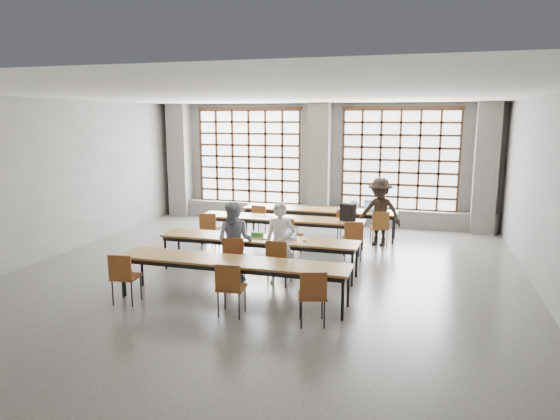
{
  "coord_description": "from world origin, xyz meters",
  "views": [
    {
      "loc": [
        2.95,
        -9.02,
        3.09
      ],
      "look_at": [
        0.2,
        0.4,
        1.26
      ],
      "focal_mm": 32.0,
      "sensor_mm": 36.0,
      "label": 1
    }
  ],
  "objects_px": {
    "chair_front_right": "(278,258)",
    "student_male": "(280,244)",
    "chair_mid_left": "(209,227)",
    "chair_near_left": "(124,273)",
    "mouse": "(305,240)",
    "desk_row_d": "(232,264)",
    "student_female": "(235,241)",
    "laptop_back": "(371,209)",
    "plastic_bag": "(354,205)",
    "chair_front_left": "(234,254)",
    "chair_near_mid": "(230,284)",
    "backpack": "(348,212)",
    "desk_row_b": "(281,220)",
    "desk_row_c": "(258,241)",
    "chair_back_mid": "(346,223)",
    "chair_near_right": "(313,292)",
    "student_back": "(380,212)",
    "laptop_front": "(288,235)",
    "chair_back_right": "(380,225)",
    "phone": "(265,239)",
    "chair_back_left": "(261,218)",
    "green_box": "(257,234)",
    "desk_row_a": "(319,211)",
    "red_pouch": "(126,274)",
    "chair_mid_right": "(353,236)"
  },
  "relations": [
    {
      "from": "chair_front_left",
      "to": "laptop_front",
      "type": "relative_size",
      "value": 1.91
    },
    {
      "from": "desk_row_a",
      "to": "red_pouch",
      "type": "xyz_separation_m",
      "value": [
        -2.13,
        -5.6,
        -0.16
      ]
    },
    {
      "from": "desk_row_b",
      "to": "chair_mid_left",
      "type": "height_order",
      "value": "chair_mid_left"
    },
    {
      "from": "backpack",
      "to": "chair_back_left",
      "type": "bearing_deg",
      "value": -176.17
    },
    {
      "from": "desk_row_b",
      "to": "phone",
      "type": "xyz_separation_m",
      "value": [
        0.32,
        -2.19,
        0.07
      ]
    },
    {
      "from": "chair_mid_right",
      "to": "student_female",
      "type": "distance_m",
      "value": 2.8
    },
    {
      "from": "student_female",
      "to": "desk_row_a",
      "type": "bearing_deg",
      "value": 75.1
    },
    {
      "from": "chair_near_left",
      "to": "backpack",
      "type": "height_order",
      "value": "backpack"
    },
    {
      "from": "chair_front_left",
      "to": "student_back",
      "type": "distance_m",
      "value": 4.31
    },
    {
      "from": "chair_near_left",
      "to": "phone",
      "type": "xyz_separation_m",
      "value": [
        1.79,
        2.14,
        0.2
      ]
    },
    {
      "from": "chair_back_mid",
      "to": "chair_mid_left",
      "type": "relative_size",
      "value": 1.0
    },
    {
      "from": "chair_front_right",
      "to": "student_male",
      "type": "xyz_separation_m",
      "value": [
        0.0,
        0.13,
        0.24
      ]
    },
    {
      "from": "laptop_back",
      "to": "plastic_bag",
      "type": "relative_size",
      "value": 1.42
    },
    {
      "from": "chair_mid_left",
      "to": "student_male",
      "type": "relative_size",
      "value": 0.57
    },
    {
      "from": "chair_back_right",
      "to": "chair_near_mid",
      "type": "height_order",
      "value": "same"
    },
    {
      "from": "desk_row_c",
      "to": "student_male",
      "type": "xyz_separation_m",
      "value": [
        0.6,
        -0.5,
        0.11
      ]
    },
    {
      "from": "desk_row_a",
      "to": "laptop_back",
      "type": "xyz_separation_m",
      "value": [
        1.34,
        0.11,
        0.13
      ]
    },
    {
      "from": "chair_mid_left",
      "to": "chair_front_right",
      "type": "height_order",
      "value": "same"
    },
    {
      "from": "chair_near_left",
      "to": "mouse",
      "type": "relative_size",
      "value": 8.98
    },
    {
      "from": "backpack",
      "to": "chair_front_right",
      "type": "bearing_deg",
      "value": -87.59
    },
    {
      "from": "laptop_back",
      "to": "desk_row_d",
      "type": "bearing_deg",
      "value": -108.95
    },
    {
      "from": "laptop_back",
      "to": "backpack",
      "type": "height_order",
      "value": "backpack"
    },
    {
      "from": "chair_near_right",
      "to": "student_back",
      "type": "bearing_deg",
      "value": 84.4
    },
    {
      "from": "student_female",
      "to": "desk_row_d",
      "type": "bearing_deg",
      "value": -74.17
    },
    {
      "from": "green_box",
      "to": "chair_back_left",
      "type": "bearing_deg",
      "value": 107.17
    },
    {
      "from": "chair_mid_right",
      "to": "laptop_front",
      "type": "bearing_deg",
      "value": -128.82
    },
    {
      "from": "desk_row_c",
      "to": "chair_front_left",
      "type": "bearing_deg",
      "value": -114.16
    },
    {
      "from": "chair_back_left",
      "to": "laptop_back",
      "type": "xyz_separation_m",
      "value": [
        2.75,
        0.74,
        0.25
      ]
    },
    {
      "from": "chair_front_left",
      "to": "green_box",
      "type": "height_order",
      "value": "chair_front_left"
    },
    {
      "from": "chair_back_right",
      "to": "laptop_back",
      "type": "bearing_deg",
      "value": 110.97
    },
    {
      "from": "chair_back_right",
      "to": "chair_mid_left",
      "type": "relative_size",
      "value": 1.0
    },
    {
      "from": "student_female",
      "to": "chair_near_right",
      "type": "bearing_deg",
      "value": -45.54
    },
    {
      "from": "chair_back_mid",
      "to": "mouse",
      "type": "xyz_separation_m",
      "value": [
        -0.36,
        -2.83,
        0.21
      ]
    },
    {
      "from": "desk_row_c",
      "to": "chair_back_right",
      "type": "distance_m",
      "value": 3.53
    },
    {
      "from": "desk_row_b",
      "to": "chair_front_left",
      "type": "distance_m",
      "value": 2.73
    },
    {
      "from": "chair_back_right",
      "to": "laptop_back",
      "type": "relative_size",
      "value": 2.16
    },
    {
      "from": "chair_near_mid",
      "to": "student_male",
      "type": "distance_m",
      "value": 1.78
    },
    {
      "from": "laptop_front",
      "to": "plastic_bag",
      "type": "bearing_deg",
      "value": 76.14
    },
    {
      "from": "desk_row_b",
      "to": "student_female",
      "type": "bearing_deg",
      "value": -93.48
    },
    {
      "from": "chair_back_left",
      "to": "laptop_back",
      "type": "height_order",
      "value": "laptop_back"
    },
    {
      "from": "desk_row_c",
      "to": "chair_back_mid",
      "type": "height_order",
      "value": "chair_back_mid"
    },
    {
      "from": "desk_row_d",
      "to": "student_female",
      "type": "height_order",
      "value": "student_female"
    },
    {
      "from": "chair_front_left",
      "to": "chair_near_mid",
      "type": "height_order",
      "value": "same"
    },
    {
      "from": "chair_front_left",
      "to": "chair_near_mid",
      "type": "distance_m",
      "value": 1.71
    },
    {
      "from": "chair_back_right",
      "to": "plastic_bag",
      "type": "bearing_deg",
      "value": 136.86
    },
    {
      "from": "chair_mid_right",
      "to": "laptop_back",
      "type": "bearing_deg",
      "value": 85.15
    },
    {
      "from": "mouse",
      "to": "plastic_bag",
      "type": "bearing_deg",
      "value": 82.46
    },
    {
      "from": "chair_mid_left",
      "to": "student_female",
      "type": "xyz_separation_m",
      "value": [
        1.43,
        -1.97,
        0.22
      ]
    },
    {
      "from": "desk_row_d",
      "to": "student_female",
      "type": "distance_m",
      "value": 1.18
    },
    {
      "from": "chair_back_left",
      "to": "desk_row_a",
      "type": "bearing_deg",
      "value": 24.06
    }
  ]
}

